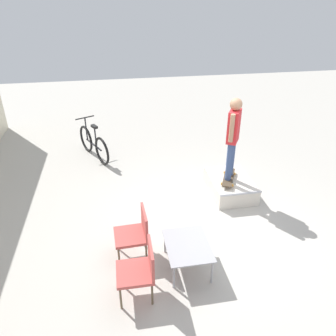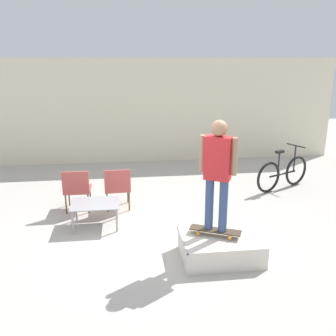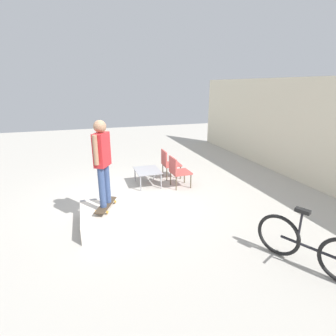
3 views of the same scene
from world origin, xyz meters
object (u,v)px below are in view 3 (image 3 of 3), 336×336
Objects in this scene: coffee_table at (147,172)px; skate_ramp_box at (103,218)px; person_skater at (102,157)px; patio_chair_left at (169,162)px; bicycle at (309,246)px; patio_chair_right at (178,170)px; skateboard_on_ramp at (106,205)px.

skate_ramp_box is at bearing -35.58° from coffee_table.
person_skater is 1.96× the size of coffee_table.
patio_chair_left is 4.76m from bicycle.
skate_ramp_box is 0.80× the size of bicycle.
skate_ramp_box is at bearing 138.19° from patio_chair_left.
skate_ramp_box is 3.27m from patio_chair_left.
person_skater is 1.10× the size of bicycle.
patio_chair_right is (0.41, 0.78, 0.09)m from coffee_table.
person_skater is at bearing 130.63° from skate_ramp_box.
patio_chair_left reaches higher than skateboard_on_ramp.
coffee_table is at bearing 60.00° from patio_chair_right.
patio_chair_right is at bearing 62.36° from coffee_table.
skateboard_on_ramp is 2.60m from patio_chair_right.
skate_ramp_box is 2.46m from coffee_table.
skate_ramp_box is 1.41× the size of patio_chair_right.
person_skater is at bearing -155.54° from bicycle.
patio_chair_right is (-1.58, 2.20, 0.32)m from skate_ramp_box.
skate_ramp_box is 0.72× the size of person_skater.
person_skater is (0.00, -0.00, 1.02)m from skateboard_on_ramp.
person_skater is 3.29m from patio_chair_left.
bicycle is (4.29, 1.55, -0.02)m from coffee_table.
person_skater reaches higher than skateboard_on_ramp.
skateboard_on_ramp is 0.92× the size of patio_chair_left.
skate_ramp_box is at bearing 123.41° from patio_chair_right.
person_skater is at bearing 123.20° from patio_chair_right.
coffee_table reaches higher than skateboard_on_ramp.
patio_chair_right reaches higher than skateboard_on_ramp.
skateboard_on_ramp is 0.92× the size of patio_chair_right.
patio_chair_right is at bearing 150.78° from skateboard_on_ramp.
coffee_table is (-1.92, 1.34, -0.03)m from skateboard_on_ramp.
skate_ramp_box is 3.76m from bicycle.
bicycle reaches higher than coffee_table.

